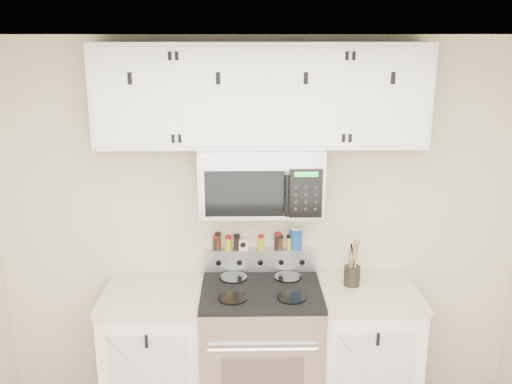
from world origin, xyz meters
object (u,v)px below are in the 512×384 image
microwave (261,179)px  utensil_crock (352,274)px  salt_canister (296,238)px  range (261,352)px

microwave → utensil_crock: (0.59, -0.04, -0.63)m
microwave → salt_canister: (0.24, 0.16, -0.45)m
range → utensil_crock: (0.59, 0.09, 0.51)m
microwave → salt_canister: microwave is taller
utensil_crock → salt_canister: (-0.35, 0.19, 0.18)m
utensil_crock → range: bearing=-171.2°
utensil_crock → salt_canister: salt_canister is taller
microwave → utensil_crock: microwave is taller
range → salt_canister: bearing=49.7°
range → utensil_crock: 0.79m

